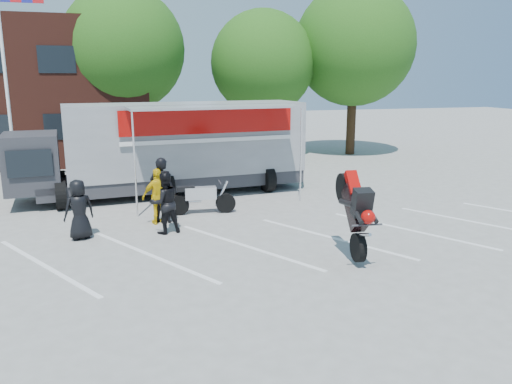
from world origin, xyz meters
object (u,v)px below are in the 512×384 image
flagpole (11,54)px  parked_motorcycle (203,214)px  spectator_hivis (159,196)px  spectator_leather_c (165,203)px  spectator_leather_a (79,210)px  tree_right (354,46)px  stunt_bike_rider (346,254)px  tree_mid (263,63)px  transporter_truck (176,193)px  tree_left (123,50)px  spectator_leather_b (162,190)px

flagpole → parked_motorcycle: size_ratio=3.73×
parked_motorcycle → spectator_hivis: spectator_hivis is taller
spectator_leather_c → spectator_hivis: spectator_leather_c is taller
parked_motorcycle → spectator_leather_a: 3.99m
spectator_leather_a → spectator_hivis: size_ratio=0.97×
tree_right → stunt_bike_rider: 17.61m
spectator_leather_a → spectator_hivis: spectator_hivis is taller
tree_mid → transporter_truck: (-5.72, -7.46, -4.94)m
stunt_bike_rider → parked_motorcycle: bearing=126.2°
flagpole → parked_motorcycle: 9.61m
spectator_leather_a → parked_motorcycle: bearing=-176.0°
parked_motorcycle → transporter_truck: bearing=13.0°
tree_right → flagpole: bearing=-164.5°
tree_left → stunt_bike_rider: 17.72m
stunt_bike_rider → spectator_leather_a: spectator_leather_a is taller
parked_motorcycle → spectator_leather_b: spectator_leather_b is taller
tree_mid → flagpole: bearing=-156.0°
stunt_bike_rider → tree_mid: bearing=86.5°
stunt_bike_rider → spectator_leather_c: (-4.02, 2.98, 0.86)m
flagpole → tree_left: 7.37m
tree_mid → spectator_hivis: 13.77m
tree_mid → stunt_bike_rider: tree_mid is taller
tree_right → tree_left: bearing=172.9°
parked_motorcycle → spectator_leather_a: (-3.59, -1.54, 0.81)m
spectator_leather_a → stunt_bike_rider: bearing=134.3°
tree_left → tree_mid: size_ratio=1.13×
flagpole → tree_right: (16.24, 4.50, 0.82)m
tree_mid → tree_right: size_ratio=0.84×
tree_right → spectator_leather_a: 18.81m
stunt_bike_rider → spectator_leather_a: 7.03m
tree_mid → stunt_bike_rider: 16.24m
flagpole → stunt_bike_rider: flagpole is taller
spectator_leather_a → flagpole: bearing=-90.9°
tree_left → tree_mid: 7.10m
flagpole → spectator_hivis: (4.53, -6.30, -4.22)m
tree_left → stunt_bike_rider: bearing=-74.9°
spectator_leather_a → spectator_leather_c: (2.24, -0.13, 0.06)m
tree_left → spectator_leather_a: tree_left is taller
tree_right → spectator_leather_a: (-13.88, -11.64, -5.07)m
stunt_bike_rider → spectator_leather_c: 5.08m
transporter_truck → tree_mid: bearing=47.9°
tree_right → spectator_leather_c: tree_right is taller
tree_right → stunt_bike_rider: size_ratio=4.07×
flagpole → tree_left: size_ratio=0.93×
transporter_truck → parked_motorcycle: transporter_truck is taller
spectator_leather_a → tree_right: bearing=-159.3°
tree_right → parked_motorcycle: 15.57m
flagpole → spectator_leather_b: 8.74m
parked_motorcycle → stunt_bike_rider: bearing=-144.9°
parked_motorcycle → spectator_hivis: (-1.42, -0.70, 0.83)m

